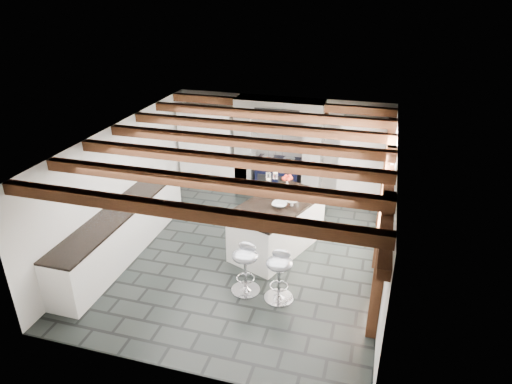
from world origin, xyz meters
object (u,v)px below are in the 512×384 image
(kitchen_island, at_px, (278,225))
(bar_stool_far, at_px, (246,263))
(range_cooker, at_px, (278,176))
(bar_stool_near, at_px, (280,271))

(kitchen_island, xyz_separation_m, bar_stool_far, (-0.19, -1.44, 0.05))
(range_cooker, bearing_deg, bar_stool_near, -76.36)
(range_cooker, distance_m, bar_stool_near, 3.95)
(bar_stool_far, bearing_deg, kitchen_island, 91.38)
(range_cooker, bearing_deg, kitchen_island, -76.92)
(kitchen_island, height_order, bar_stool_far, kitchen_island)
(range_cooker, distance_m, kitchen_island, 2.42)
(bar_stool_near, relative_size, bar_stool_far, 0.99)
(bar_stool_near, xyz_separation_m, bar_stool_far, (-0.57, 0.05, 0.01))
(kitchen_island, relative_size, bar_stool_near, 2.51)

